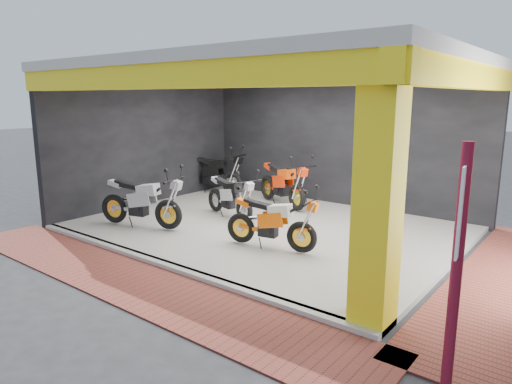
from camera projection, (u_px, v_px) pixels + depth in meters
ground at (206, 253)px, 8.87m from camera, size 80.00×80.00×0.00m
showroom_floor at (268, 228)px, 10.40m from camera, size 8.00×6.00×0.10m
showroom_ceiling at (268, 67)px, 9.68m from camera, size 8.40×6.40×0.20m
back_wall at (335, 143)px, 12.45m from camera, size 8.20×0.20×3.50m
left_wall at (148, 143)px, 12.53m from camera, size 0.20×6.20×3.50m
corner_column at (378, 197)px, 5.67m from camera, size 0.50×0.50×3.50m
header_beam_front at (159, 76)px, 7.42m from camera, size 8.40×0.30×0.40m
header_beam_right at (468, 76)px, 7.33m from camera, size 0.30×6.40×0.40m
floor_kerb at (166, 265)px, 8.07m from camera, size 8.00×0.20×0.10m
paver_front at (130, 281)px, 7.47m from camera, size 9.00×1.40×0.03m
paver_right at (501, 280)px, 7.51m from camera, size 1.40×7.00×0.03m
signpost at (457, 269)px, 4.17m from camera, size 0.10×0.36×2.59m
moto_hero at (302, 222)px, 8.40m from camera, size 2.11×1.08×1.23m
moto_row_a at (168, 200)px, 9.89m from camera, size 2.38×1.42×1.37m
moto_row_b at (244, 198)px, 10.48m from camera, size 2.11×1.25×1.21m
moto_row_c at (297, 184)px, 11.57m from camera, size 2.44×1.69×1.40m
moto_row_d at (232, 172)px, 13.47m from camera, size 2.42×1.12×1.43m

